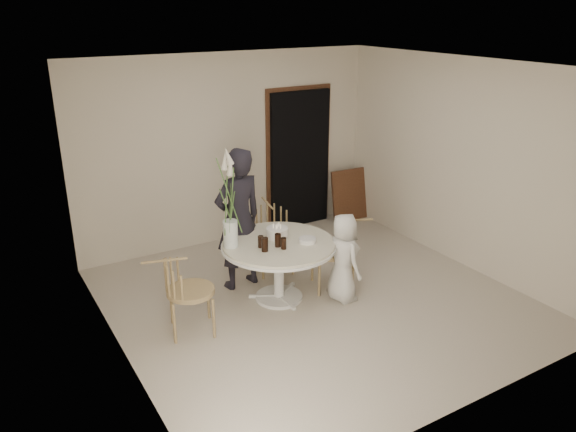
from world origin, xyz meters
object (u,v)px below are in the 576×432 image
table (279,251)px  chair_far (270,227)px  chair_right (343,243)px  flower_vase (230,212)px  birthday_cake (277,233)px  boy (344,258)px  chair_left (178,285)px  girl (239,219)px

table → chair_far: bearing=67.1°
table → chair_right: bearing=-8.6°
table → flower_vase: bearing=161.6°
birthday_cake → boy: bearing=-42.1°
chair_left → boy: bearing=-83.4°
chair_far → birthday_cake: bearing=-100.9°
table → boy: bearing=-31.9°
girl → boy: size_ratio=1.63×
boy → flower_vase: (-1.16, 0.57, 0.60)m
boy → chair_left: bearing=82.7°
birthday_cake → chair_right: bearing=-18.2°
birthday_cake → girl: bearing=124.0°
table → birthday_cake: 0.22m
girl → birthday_cake: 0.52m
table → chair_right: size_ratio=1.49×
table → chair_right: 0.84m
table → flower_vase: size_ratio=1.14×
chair_far → chair_right: (0.48, -0.94, 0.01)m
boy → flower_vase: bearing=65.6°
table → chair_far: (0.35, 0.82, -0.05)m
birthday_cake → flower_vase: flower_vase is taller
chair_far → girl: 0.71m
chair_right → boy: 0.33m
chair_far → flower_vase: bearing=-131.4°
table → chair_left: size_ratio=1.51×
chair_right → birthday_cake: (-0.77, 0.25, 0.22)m
chair_left → birthday_cake: birthday_cake is taller
flower_vase → chair_left: bearing=-160.2°
table → boy: (0.64, -0.40, -0.08)m
chair_left → table: bearing=-70.0°
table → chair_far: chair_far is taller
girl → flower_vase: bearing=45.3°
chair_right → flower_vase: (-1.35, 0.30, 0.56)m
boy → birthday_cake: (-0.58, 0.53, 0.25)m
chair_right → chair_far: bearing=-131.4°
table → girl: girl is taller
girl → birthday_cake: girl is taller
chair_left → girl: girl is taller
flower_vase → table: bearing=-18.4°
girl → chair_left: bearing=24.5°
girl → birthday_cake: (0.29, -0.43, -0.08)m
chair_left → flower_vase: (0.74, 0.27, 0.57)m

